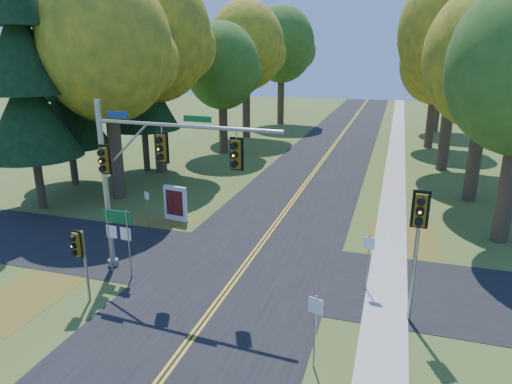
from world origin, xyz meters
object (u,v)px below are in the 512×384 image
(info_kiosk, at_px, (176,203))
(route_sign_cluster, at_px, (118,229))
(traffic_mast, at_px, (143,168))
(east_signal_pole, at_px, (419,225))

(info_kiosk, bearing_deg, route_sign_cluster, -74.24)
(traffic_mast, xyz_separation_m, route_sign_cluster, (-1.13, -0.47, -2.62))
(east_signal_pole, height_order, info_kiosk, east_signal_pole)
(traffic_mast, relative_size, route_sign_cluster, 2.69)
(traffic_mast, distance_m, route_sign_cluster, 2.89)
(info_kiosk, bearing_deg, east_signal_pole, -20.17)
(east_signal_pole, distance_m, info_kiosk, 14.69)
(east_signal_pole, xyz_separation_m, route_sign_cluster, (-11.79, 0.18, -1.62))
(route_sign_cluster, bearing_deg, east_signal_pole, 3.29)
(east_signal_pole, height_order, route_sign_cluster, east_signal_pole)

